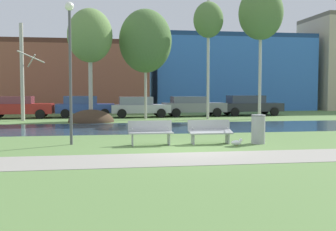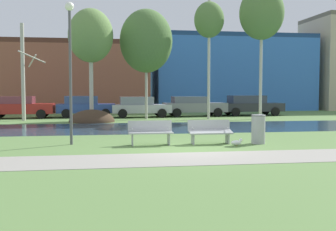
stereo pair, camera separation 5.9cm
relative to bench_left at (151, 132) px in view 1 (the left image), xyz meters
The scene contains 21 objects.
ground_plane 8.80m from the bench_left, 82.80° to the left, with size 120.00×120.00×0.00m, color #5B7F42.
paved_path_strip 3.32m from the bench_left, 70.41° to the right, with size 60.00×2.24×0.01m, color gray.
river_band 6.79m from the bench_left, 80.64° to the left, with size 80.00×6.25×0.01m, color #284256.
soil_mound 11.27m from the bench_left, 102.37° to the left, with size 2.80×2.69×1.54m, color #423021.
bench_left is the anchor object (origin of this frame).
bench_right 2.20m from the bench_left, ahead, with size 1.60×0.57×0.87m.
trash_bin 3.99m from the bench_left, ahead, with size 0.53×0.53×1.07m.
seagull 3.10m from the bench_left, 14.15° to the right, with size 0.46×0.17×0.27m.
streetlamp 4.14m from the bench_left, 168.51° to the left, with size 0.32×0.32×5.12m.
birch_far_left 14.70m from the bench_left, 117.78° to the left, with size 1.56×2.29×6.21m.
birch_left 13.08m from the bench_left, 101.66° to the left, with size 2.82×2.82×7.09m.
birch_center_left 13.83m from the bench_left, 84.88° to the left, with size 3.52×3.52×7.35m.
birch_center 14.90m from the bench_left, 66.74° to the left, with size 2.01×2.01×8.56m.
birch_center_right 16.44m from the bench_left, 53.65° to the left, with size 2.99×2.99×9.17m.
parked_van_nearest_red 17.00m from the bench_left, 116.38° to the left, with size 4.58×2.05×1.53m.
parked_sedan_second_blue 15.90m from the bench_left, 101.02° to the left, with size 4.14×2.01×1.53m.
parked_hatch_third_silver 15.04m from the bench_left, 86.60° to the left, with size 4.24×2.02×1.47m.
parked_wagon_fourth_grey 16.30m from the bench_left, 72.20° to the left, with size 4.67×2.13×1.48m.
parked_suv_fifth_dark 18.39m from the bench_left, 58.92° to the left, with size 4.77×2.14×1.54m.
building_brick_low 24.50m from the bench_left, 103.65° to the left, with size 16.08×6.51×6.25m.
building_blue_store 27.58m from the bench_left, 66.87° to the left, with size 15.30×7.43×7.24m.
Camera 1 is at (-2.78, -13.29, 2.00)m, focal length 43.77 mm.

